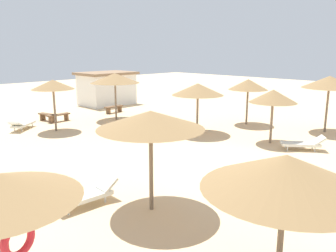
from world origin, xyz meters
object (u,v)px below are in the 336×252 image
(parasol_5, at_px, (286,172))
(parasol_9, at_px, (248,85))
(lounger_1, at_px, (22,124))
(lounger_4, at_px, (168,131))
(bench_0, at_px, (48,116))
(parasol_4, at_px, (198,89))
(parked_car, at_px, (103,93))
(parasol_0, at_px, (273,96))
(lounger_3, at_px, (88,195))
(bench_2, at_px, (59,116))
(lounger_0, at_px, (303,143))
(beach_cabana, at_px, (107,88))
(parasol_1, at_px, (53,85))
(bench_1, at_px, (114,108))
(parasol_7, at_px, (330,82))
(parasol_3, at_px, (151,120))
(parasol_6, at_px, (115,78))

(parasol_5, relative_size, parasol_9, 1.13)
(lounger_1, relative_size, lounger_4, 0.99)
(bench_0, bearing_deg, parasol_4, -64.37)
(parasol_9, xyz_separation_m, parked_car, (-1.05, 13.58, -1.62))
(parasol_9, bearing_deg, parasol_0, -132.55)
(lounger_3, relative_size, bench_0, 1.24)
(bench_2, bearing_deg, parasol_4, -65.23)
(lounger_0, height_order, lounger_1, lounger_0)
(parasol_0, bearing_deg, parasol_5, -150.94)
(parked_car, height_order, beach_cabana, beach_cabana)
(parasol_1, relative_size, lounger_0, 1.53)
(bench_0, xyz_separation_m, bench_1, (4.82, -0.52, 0.00))
(parasol_5, xyz_separation_m, bench_2, (4.74, 17.46, -2.00))
(parasol_7, xyz_separation_m, lounger_3, (-14.39, 1.50, -2.46))
(parasol_3, height_order, lounger_3, parasol_3)
(parasol_1, relative_size, lounger_1, 1.52)
(parasol_4, relative_size, beach_cabana, 0.63)
(bench_1, bearing_deg, parasol_4, -93.94)
(parasol_5, height_order, lounger_1, parasol_5)
(parasol_4, relative_size, bench_2, 1.84)
(parasol_1, relative_size, lounger_4, 1.50)
(parked_car, bearing_deg, parasol_6, -118.89)
(parasol_9, bearing_deg, parasol_7, -72.77)
(bench_0, xyz_separation_m, beach_cabana, (6.75, 2.98, 1.02))
(parasol_3, distance_m, bench_0, 14.54)
(parasol_1, bearing_deg, beach_cabana, 36.86)
(parasol_3, xyz_separation_m, parked_car, (10.90, 17.89, -1.81))
(parasol_7, relative_size, parked_car, 0.75)
(parasol_1, height_order, parasol_9, parasol_1)
(bench_1, relative_size, bench_2, 1.01)
(lounger_4, bearing_deg, parasol_6, 80.68)
(lounger_4, distance_m, bench_2, 8.03)
(bench_2, bearing_deg, parasol_0, -68.51)
(parasol_7, height_order, parked_car, parasol_7)
(lounger_4, distance_m, bench_0, 8.69)
(bench_0, bearing_deg, parasol_5, -103.48)
(lounger_4, relative_size, bench_1, 1.26)
(parasol_0, relative_size, parasol_3, 0.88)
(parasol_1, xyz_separation_m, parasol_9, (9.08, -6.75, -0.17))
(parasol_4, distance_m, bench_0, 10.03)
(parked_car, xyz_separation_m, beach_cabana, (-0.35, -1.07, 0.54))
(parasol_4, height_order, parasol_9, parasol_9)
(lounger_3, bearing_deg, bench_2, 65.40)
(parasol_3, bearing_deg, lounger_4, 41.34)
(bench_1, bearing_deg, lounger_4, -106.84)
(bench_2, bearing_deg, bench_0, 126.84)
(parasol_6, xyz_separation_m, bench_2, (-2.96, 2.12, -2.36))
(bench_1, bearing_deg, bench_0, 173.83)
(parasol_3, distance_m, lounger_0, 9.27)
(beach_cabana, bearing_deg, bench_0, -156.19)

